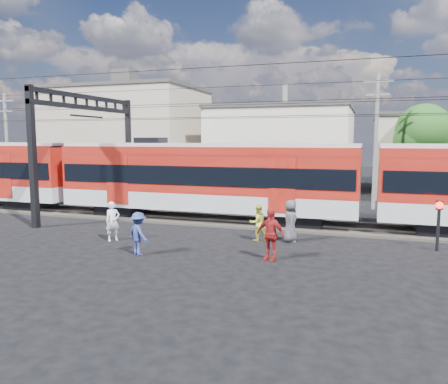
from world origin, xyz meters
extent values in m
plane|color=black|center=(0.00, 0.00, 0.00)|extent=(120.00, 120.00, 0.00)
cube|color=#2D2823|center=(0.00, 8.00, 0.06)|extent=(70.00, 3.40, 0.12)
cube|color=#59544C|center=(0.00, 7.25, 0.18)|extent=(70.00, 0.12, 0.12)
cube|color=#59544C|center=(0.00, 8.75, 0.18)|extent=(70.00, 0.12, 0.12)
cube|color=black|center=(-14.37, 8.00, 0.35)|extent=(2.40, 2.20, 0.70)
cube|color=black|center=(-7.81, 8.00, 0.35)|extent=(2.40, 2.20, 0.70)
cube|color=black|center=(2.43, 8.00, 0.35)|extent=(2.40, 2.20, 0.70)
cube|color=#A9ACB1|center=(-2.69, 8.00, 1.15)|extent=(16.00, 3.00, 0.90)
cube|color=maroon|center=(-2.69, 8.00, 2.80)|extent=(16.00, 3.00, 2.40)
cube|color=black|center=(-2.69, 8.00, 2.55)|extent=(15.68, 3.08, 0.95)
cube|color=#A9ACB1|center=(-2.69, 8.00, 4.05)|extent=(16.00, 2.60, 0.25)
cube|color=black|center=(8.99, 8.00, 0.35)|extent=(2.40, 2.20, 0.70)
cube|color=black|center=(-10.00, 3.50, 3.50)|extent=(0.30, 0.30, 7.00)
cube|color=black|center=(-10.00, 12.50, 3.50)|extent=(0.30, 0.30, 7.00)
cube|color=black|center=(-10.00, 8.00, 6.80)|extent=(0.25, 9.30, 0.25)
cube|color=black|center=(-10.00, 8.00, 6.20)|extent=(0.25, 9.30, 0.25)
cylinder|color=black|center=(0.00, 7.30, 5.50)|extent=(70.00, 0.03, 0.03)
cylinder|color=black|center=(0.00, 8.70, 5.50)|extent=(70.00, 0.03, 0.03)
cylinder|color=black|center=(0.00, 7.30, 6.20)|extent=(70.00, 0.03, 0.03)
cylinder|color=black|center=(0.00, 8.70, 6.20)|extent=(70.00, 0.03, 0.03)
cylinder|color=black|center=(0.00, 4.50, 7.50)|extent=(70.00, 0.03, 0.03)
cylinder|color=black|center=(0.00, 11.50, 7.50)|extent=(70.00, 0.03, 0.03)
cube|color=tan|center=(-17.00, 24.00, 4.50)|extent=(14.00, 10.00, 9.00)
cube|color=#3F3D3A|center=(-17.00, 24.00, 9.15)|extent=(14.28, 10.20, 0.30)
cube|color=beige|center=(-2.00, 27.00, 3.50)|extent=(12.00, 12.00, 7.00)
cube|color=#3F3D3A|center=(-2.00, 27.00, 7.15)|extent=(12.24, 12.24, 0.30)
cylinder|color=slate|center=(6.00, 15.00, 4.25)|extent=(0.24, 0.24, 8.50)
cube|color=slate|center=(6.00, 15.00, 7.90)|extent=(1.80, 0.12, 0.12)
cube|color=slate|center=(6.00, 15.00, 7.10)|extent=(1.40, 0.12, 0.12)
cylinder|color=slate|center=(-22.00, 14.00, 4.00)|extent=(0.24, 0.24, 8.00)
cube|color=slate|center=(-22.00, 14.00, 7.40)|extent=(1.80, 0.12, 0.12)
cube|color=slate|center=(-22.00, 14.00, 6.60)|extent=(1.40, 0.12, 0.12)
cylinder|color=#382619|center=(9.00, 18.00, 1.96)|extent=(0.36, 0.36, 3.92)
sphere|color=#1B4814|center=(9.00, 18.00, 4.90)|extent=(3.64, 3.64, 3.64)
sphere|color=#1B4814|center=(9.60, 18.30, 4.20)|extent=(2.80, 2.80, 2.80)
imported|color=white|center=(-4.77, 2.27, 0.85)|extent=(0.71, 0.74, 1.71)
imported|color=gold|center=(1.19, 4.27, 0.79)|extent=(0.98, 0.96, 1.59)
imported|color=navy|center=(-2.52, 0.53, 0.83)|extent=(1.23, 1.06, 1.65)
imported|color=maroon|center=(2.38, 1.41, 0.95)|extent=(1.20, 0.78, 1.90)
imported|color=#434347|center=(2.58, 4.46, 0.91)|extent=(0.81, 1.02, 1.82)
cylinder|color=black|center=(8.35, 4.79, 0.94)|extent=(0.13, 0.13, 1.88)
sphere|color=#FF140C|center=(8.35, 4.79, 1.83)|extent=(0.29, 0.29, 0.29)
cube|color=black|center=(8.35, 4.79, 1.83)|extent=(0.26, 0.06, 0.37)
camera|label=1|loc=(5.72, -13.83, 4.39)|focal=35.00mm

